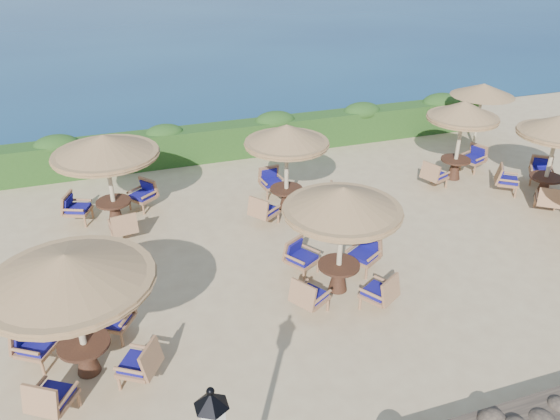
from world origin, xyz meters
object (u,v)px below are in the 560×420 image
(cafe_set_4, at_px, (287,153))
(cafe_set_5, at_px, (462,125))
(cafe_set_1, at_px, (341,223))
(cafe_set_6, at_px, (554,147))
(cafe_set_0, at_px, (72,292))
(extra_parasol, at_px, (483,90))
(cafe_set_3, at_px, (107,161))

(cafe_set_4, relative_size, cafe_set_5, 0.96)
(cafe_set_1, xyz_separation_m, cafe_set_5, (6.17, 4.43, 0.10))
(cafe_set_1, distance_m, cafe_set_5, 7.60)
(cafe_set_6, bearing_deg, cafe_set_0, -166.52)
(cafe_set_1, height_order, cafe_set_6, same)
(cafe_set_0, bearing_deg, cafe_set_1, 9.01)
(extra_parasol, height_order, cafe_set_5, cafe_set_5)
(cafe_set_1, height_order, cafe_set_3, same)
(cafe_set_3, bearing_deg, cafe_set_6, -11.41)
(cafe_set_4, bearing_deg, cafe_set_3, 170.87)
(cafe_set_4, xyz_separation_m, cafe_set_5, (5.99, 0.30, 0.08))
(cafe_set_4, height_order, cafe_set_5, same)
(cafe_set_4, height_order, cafe_set_6, same)
(extra_parasol, relative_size, cafe_set_4, 0.87)
(cafe_set_3, bearing_deg, cafe_set_1, -46.43)
(cafe_set_0, distance_m, cafe_set_4, 7.62)
(extra_parasol, bearing_deg, cafe_set_3, -172.28)
(cafe_set_4, relative_size, cafe_set_6, 1.03)
(cafe_set_0, relative_size, cafe_set_4, 1.08)
(extra_parasol, xyz_separation_m, cafe_set_3, (-13.30, -1.80, -0.25))
(extra_parasol, xyz_separation_m, cafe_set_0, (-14.20, -7.59, -0.30))
(extra_parasol, distance_m, cafe_set_3, 13.43)
(cafe_set_6, bearing_deg, extra_parasol, 81.20)
(cafe_set_0, distance_m, cafe_set_1, 5.63)
(cafe_set_1, distance_m, cafe_set_6, 8.30)
(cafe_set_4, bearing_deg, cafe_set_0, -138.85)
(cafe_set_3, xyz_separation_m, cafe_set_5, (10.84, -0.47, -0.04))
(cafe_set_1, distance_m, cafe_set_3, 6.78)
(cafe_set_1, xyz_separation_m, cafe_set_3, (-4.67, 4.91, 0.14))
(cafe_set_0, xyz_separation_m, cafe_set_1, (5.56, 0.88, -0.09))
(extra_parasol, bearing_deg, cafe_set_4, -163.03)
(cafe_set_0, relative_size, cafe_set_1, 1.09)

